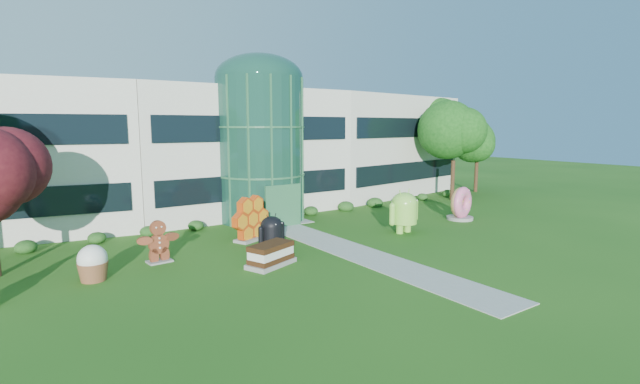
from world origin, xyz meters
TOP-DOWN VIEW (x-y plane):
  - ground at (0.00, 0.00)m, footprint 140.00×140.00m
  - building at (0.00, 18.00)m, footprint 46.00×15.00m
  - atrium at (0.00, 12.00)m, footprint 6.00×6.00m
  - walkway at (0.00, 2.00)m, footprint 2.40×20.00m
  - trees_backdrop at (0.00, 13.00)m, footprint 52.00×8.00m
  - android_green at (5.35, 3.31)m, footprint 2.77×1.97m
  - android_black at (-3.42, 4.29)m, footprint 2.21×1.77m
  - donut at (11.49, 3.91)m, footprint 2.47×1.57m
  - gingerbread at (-8.96, 5.57)m, footprint 2.35×1.07m
  - ice_cream_sandwich at (-4.74, 1.97)m, footprint 2.72×2.02m
  - honeycomb at (-3.33, 6.95)m, footprint 3.15×2.15m
  - cupcake at (-12.06, 4.44)m, footprint 1.73×1.73m

SIDE VIEW (x-z plane):
  - ground at x=0.00m, z-range 0.00..0.00m
  - walkway at x=0.00m, z-range 0.00..0.04m
  - ice_cream_sandwich at x=-4.74m, z-range 0.00..1.09m
  - cupcake at x=-12.06m, z-range 0.00..1.58m
  - gingerbread at x=-8.96m, z-range 0.00..2.10m
  - android_black at x=-3.42m, z-range 0.00..2.19m
  - honeycomb at x=-3.33m, z-range 0.00..2.33m
  - donut at x=11.49m, z-range 0.00..2.38m
  - android_green at x=5.35m, z-range 0.00..2.98m
  - trees_backdrop at x=0.00m, z-range 0.00..8.40m
  - building at x=0.00m, z-range 0.00..9.30m
  - atrium at x=0.00m, z-range 0.00..9.80m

